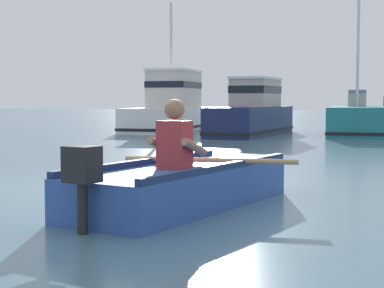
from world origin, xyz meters
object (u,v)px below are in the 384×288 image
(moored_boat_navy, at_px, (253,113))
(moored_boat_white, at_px, (172,108))
(moored_boat_teal, at_px, (357,121))
(rowboat_with_person, at_px, (185,184))

(moored_boat_navy, bearing_deg, moored_boat_white, 154.01)
(moored_boat_teal, bearing_deg, rowboat_with_person, -87.96)
(rowboat_with_person, xyz_separation_m, moored_boat_teal, (-0.56, 15.61, 0.21))
(rowboat_with_person, height_order, moored_boat_white, moored_boat_white)
(moored_boat_teal, bearing_deg, moored_boat_white, 177.60)
(rowboat_with_person, bearing_deg, moored_boat_white, 115.57)
(moored_boat_white, distance_m, moored_boat_teal, 7.07)
(rowboat_with_person, distance_m, moored_boat_white, 17.64)
(moored_boat_navy, bearing_deg, moored_boat_teal, 26.72)
(moored_boat_white, bearing_deg, rowboat_with_person, -64.43)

